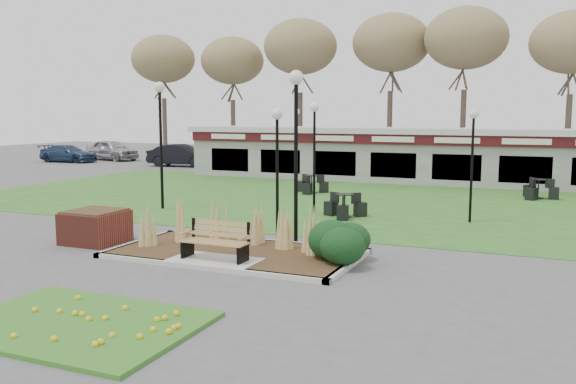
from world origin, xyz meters
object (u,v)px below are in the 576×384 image
at_px(lamp_post_mid_left, 160,117).
at_px(bistro_set_b, 345,209).
at_px(lamp_post_far_left, 297,129).
at_px(bistro_set_c, 538,192).
at_px(lamp_post_near_left, 277,145).
at_px(lamp_post_near_right, 296,118).
at_px(lamp_post_far_right, 473,140).
at_px(food_pavilion, 400,154).
at_px(car_black, 182,155).
at_px(lamp_post_mid_right, 314,133).
at_px(bistro_set_a, 311,187).
at_px(brick_planter, 95,226).
at_px(car_blue, 68,154).
at_px(park_bench, 217,240).
at_px(car_silver, 112,150).

bearing_deg(lamp_post_mid_left, bistro_set_b, 7.09).
bearing_deg(lamp_post_far_left, bistro_set_c, -5.99).
xyz_separation_m(lamp_post_near_left, bistro_set_c, (6.75, 12.40, -2.48)).
xyz_separation_m(lamp_post_near_right, lamp_post_far_right, (4.16, 5.34, -0.76)).
height_order(food_pavilion, car_black, food_pavilion).
height_order(lamp_post_near_right, bistro_set_b, lamp_post_near_right).
distance_m(lamp_post_mid_right, car_black, 21.86).
bearing_deg(lamp_post_mid_right, food_pavilion, 87.80).
xyz_separation_m(bistro_set_a, bistro_set_b, (3.47, -5.74, 0.01)).
distance_m(bistro_set_b, bistro_set_c, 9.95).
bearing_deg(brick_planter, food_pavilion, 76.94).
bearing_deg(bistro_set_c, lamp_post_near_right, -116.46).
relative_size(brick_planter, lamp_post_near_right, 0.31).
xyz_separation_m(brick_planter, lamp_post_far_right, (9.45, 7.54, 2.31)).
height_order(lamp_post_far_left, bistro_set_c, lamp_post_far_left).
xyz_separation_m(lamp_post_near_left, car_black, (-16.36, 20.14, -2.01)).
relative_size(lamp_post_mid_left, bistro_set_b, 3.16).
bearing_deg(lamp_post_near_right, lamp_post_near_left, 180.00).
xyz_separation_m(lamp_post_mid_left, lamp_post_mid_right, (5.79, 1.24, -0.58)).
relative_size(food_pavilion, bistro_set_c, 15.37).
relative_size(brick_planter, lamp_post_far_right, 0.39).
distance_m(lamp_post_mid_right, bistro_set_c, 10.88).
bearing_deg(lamp_post_mid_left, car_blue, 140.66).
relative_size(food_pavilion, car_blue, 5.50).
relative_size(lamp_post_mid_left, car_black, 1.04).
bearing_deg(car_black, lamp_post_near_right, -146.62).
bearing_deg(park_bench, food_pavilion, 90.00).
height_order(lamp_post_near_left, lamp_post_far_left, lamp_post_far_left).
xyz_separation_m(park_bench, lamp_post_mid_right, (-0.45, 7.94, 2.37)).
distance_m(lamp_post_mid_right, lamp_post_far_left, 9.64).
height_order(lamp_post_near_left, bistro_set_b, lamp_post_near_left).
bearing_deg(bistro_set_c, park_bench, -114.69).
distance_m(lamp_post_far_left, bistro_set_b, 10.88).
xyz_separation_m(lamp_post_mid_left, car_black, (-9.80, 16.40, -2.77)).
bearing_deg(bistro_set_b, lamp_post_far_left, 121.66).
bearing_deg(park_bench, brick_planter, 170.31).
distance_m(lamp_post_far_left, car_blue, 22.32).
xyz_separation_m(brick_planter, bistro_set_b, (5.24, 6.83, -0.18)).
bearing_deg(car_black, car_blue, 84.52).
xyz_separation_m(lamp_post_mid_right, lamp_post_far_left, (-4.26, 8.65, -0.11)).
distance_m(lamp_post_mid_left, bistro_set_b, 7.85).
xyz_separation_m(lamp_post_mid_left, bistro_set_c, (13.30, 8.65, -3.24)).
distance_m(food_pavilion, bistro_set_c, 8.38).
bearing_deg(bistro_set_a, brick_planter, -98.03).
distance_m(bistro_set_a, car_silver, 24.88).
height_order(lamp_post_near_right, car_silver, lamp_post_near_right).
xyz_separation_m(park_bench, bistro_set_a, (-2.63, 13.32, -0.30)).
bearing_deg(lamp_post_far_left, park_bench, -74.15).
bearing_deg(car_blue, lamp_post_near_right, -129.07).
bearing_deg(food_pavilion, lamp_post_far_left, -146.37).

